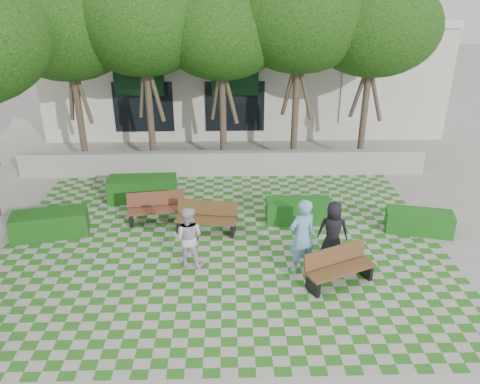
{
  "coord_description": "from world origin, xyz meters",
  "views": [
    {
      "loc": [
        0.19,
        -10.1,
        6.66
      ],
      "look_at": [
        0.5,
        1.5,
        1.4
      ],
      "focal_mm": 35.0,
      "sensor_mm": 36.0,
      "label": 1
    }
  ],
  "objects_px": {
    "hedge_midleft": "(143,189)",
    "person_blue": "(302,236)",
    "person_white": "(188,237)",
    "hedge_east": "(419,222)",
    "hedge_midright": "(298,211)",
    "hedge_west": "(50,224)",
    "bench_east": "(339,267)",
    "bench_mid": "(207,218)",
    "bench_west": "(157,208)",
    "person_dark": "(333,231)"
  },
  "relations": [
    {
      "from": "hedge_midleft",
      "to": "person_blue",
      "type": "bearing_deg",
      "value": -43.19
    },
    {
      "from": "hedge_midleft",
      "to": "person_white",
      "type": "distance_m",
      "value": 4.39
    },
    {
      "from": "hedge_east",
      "to": "hedge_midright",
      "type": "bearing_deg",
      "value": 167.42
    },
    {
      "from": "hedge_west",
      "to": "person_white",
      "type": "distance_m",
      "value": 4.39
    },
    {
      "from": "bench_east",
      "to": "hedge_midright",
      "type": "bearing_deg",
      "value": 74.67
    },
    {
      "from": "bench_mid",
      "to": "hedge_midright",
      "type": "height_order",
      "value": "bench_mid"
    },
    {
      "from": "hedge_west",
      "to": "person_white",
      "type": "relative_size",
      "value": 1.26
    },
    {
      "from": "hedge_east",
      "to": "hedge_west",
      "type": "xyz_separation_m",
      "value": [
        -10.55,
        0.07,
        0.04
      ]
    },
    {
      "from": "bench_east",
      "to": "bench_west",
      "type": "distance_m",
      "value": 5.79
    },
    {
      "from": "hedge_midright",
      "to": "person_dark",
      "type": "height_order",
      "value": "person_dark"
    },
    {
      "from": "person_blue",
      "to": "person_dark",
      "type": "bearing_deg",
      "value": -170.29
    },
    {
      "from": "bench_west",
      "to": "hedge_midright",
      "type": "relative_size",
      "value": 0.93
    },
    {
      "from": "person_white",
      "to": "bench_west",
      "type": "bearing_deg",
      "value": -53.15
    },
    {
      "from": "person_blue",
      "to": "person_dark",
      "type": "xyz_separation_m",
      "value": [
        0.9,
        0.59,
        -0.18
      ]
    },
    {
      "from": "bench_mid",
      "to": "bench_west",
      "type": "xyz_separation_m",
      "value": [
        -1.53,
        0.69,
        -0.0
      ]
    },
    {
      "from": "bench_west",
      "to": "bench_mid",
      "type": "bearing_deg",
      "value": -33.46
    },
    {
      "from": "bench_east",
      "to": "hedge_midleft",
      "type": "relative_size",
      "value": 0.82
    },
    {
      "from": "bench_mid",
      "to": "hedge_west",
      "type": "relative_size",
      "value": 0.88
    },
    {
      "from": "bench_mid",
      "to": "hedge_west",
      "type": "xyz_separation_m",
      "value": [
        -4.44,
        -0.07,
        -0.08
      ]
    },
    {
      "from": "hedge_midleft",
      "to": "hedge_east",
      "type": "bearing_deg",
      "value": -16.2
    },
    {
      "from": "bench_west",
      "to": "hedge_east",
      "type": "xyz_separation_m",
      "value": [
        7.64,
        -0.84,
        -0.11
      ]
    },
    {
      "from": "person_white",
      "to": "hedge_west",
      "type": "bearing_deg",
      "value": -10.54
    },
    {
      "from": "hedge_east",
      "to": "hedge_midleft",
      "type": "height_order",
      "value": "hedge_midleft"
    },
    {
      "from": "hedge_west",
      "to": "person_dark",
      "type": "distance_m",
      "value": 7.88
    },
    {
      "from": "bench_mid",
      "to": "hedge_west",
      "type": "distance_m",
      "value": 4.44
    },
    {
      "from": "person_blue",
      "to": "hedge_midleft",
      "type": "bearing_deg",
      "value": -66.62
    },
    {
      "from": "hedge_east",
      "to": "person_white",
      "type": "height_order",
      "value": "person_white"
    },
    {
      "from": "person_white",
      "to": "hedge_east",
      "type": "bearing_deg",
      "value": -155.17
    },
    {
      "from": "bench_mid",
      "to": "person_blue",
      "type": "xyz_separation_m",
      "value": [
        2.41,
        -2.06,
        0.55
      ]
    },
    {
      "from": "person_dark",
      "to": "hedge_midright",
      "type": "bearing_deg",
      "value": -65.31
    },
    {
      "from": "hedge_west",
      "to": "person_blue",
      "type": "xyz_separation_m",
      "value": [
        6.84,
        -1.99,
        0.63
      ]
    },
    {
      "from": "person_blue",
      "to": "person_white",
      "type": "bearing_deg",
      "value": -30.81
    },
    {
      "from": "hedge_west",
      "to": "person_dark",
      "type": "xyz_separation_m",
      "value": [
        7.74,
        -1.4,
        0.44
      ]
    },
    {
      "from": "hedge_east",
      "to": "person_dark",
      "type": "relative_size",
      "value": 1.14
    },
    {
      "from": "person_white",
      "to": "hedge_midleft",
      "type": "bearing_deg",
      "value": -54.0
    },
    {
      "from": "hedge_midleft",
      "to": "person_blue",
      "type": "height_order",
      "value": "person_blue"
    },
    {
      "from": "bench_mid",
      "to": "person_blue",
      "type": "relative_size",
      "value": 0.91
    },
    {
      "from": "bench_east",
      "to": "hedge_east",
      "type": "distance_m",
      "value": 3.78
    },
    {
      "from": "bench_west",
      "to": "hedge_midright",
      "type": "xyz_separation_m",
      "value": [
        4.26,
        -0.08,
        -0.1
      ]
    },
    {
      "from": "hedge_east",
      "to": "hedge_midleft",
      "type": "distance_m",
      "value": 8.66
    },
    {
      "from": "bench_west",
      "to": "person_dark",
      "type": "bearing_deg",
      "value": -33.21
    },
    {
      "from": "bench_west",
      "to": "hedge_midright",
      "type": "height_order",
      "value": "bench_west"
    },
    {
      "from": "hedge_west",
      "to": "person_blue",
      "type": "relative_size",
      "value": 1.04
    },
    {
      "from": "hedge_midright",
      "to": "hedge_west",
      "type": "xyz_separation_m",
      "value": [
        -7.17,
        -0.68,
        0.02
      ]
    },
    {
      "from": "hedge_midright",
      "to": "person_dark",
      "type": "distance_m",
      "value": 2.21
    },
    {
      "from": "bench_mid",
      "to": "person_blue",
      "type": "distance_m",
      "value": 3.22
    },
    {
      "from": "bench_west",
      "to": "hedge_midright",
      "type": "distance_m",
      "value": 4.26
    },
    {
      "from": "bench_east",
      "to": "hedge_east",
      "type": "relative_size",
      "value": 0.99
    },
    {
      "from": "hedge_east",
      "to": "bench_mid",
      "type": "bearing_deg",
      "value": 178.65
    },
    {
      "from": "bench_east",
      "to": "person_white",
      "type": "relative_size",
      "value": 1.11
    }
  ]
}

